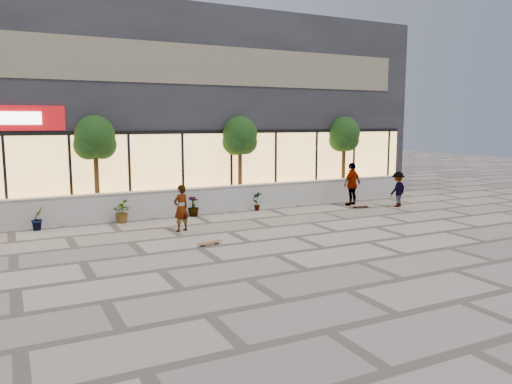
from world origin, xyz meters
name	(u,v)px	position (x,y,z in m)	size (l,w,h in m)	color
ground	(275,255)	(0.00, 0.00, 0.00)	(80.00, 80.00, 0.00)	#A89D92
planter_wall	(191,201)	(0.00, 7.00, 0.52)	(22.00, 0.42, 1.04)	beige
retail_building	(152,110)	(0.00, 12.49, 4.25)	(24.00, 9.17, 8.50)	#222327
shrub_b	(38,218)	(-5.70, 6.45, 0.41)	(0.45, 0.36, 0.81)	black
shrub_c	(121,212)	(-2.90, 6.45, 0.41)	(0.73, 0.63, 0.81)	black
shrub_d	(193,206)	(-0.10, 6.45, 0.41)	(0.45, 0.45, 0.81)	black
shrub_e	(257,201)	(2.70, 6.45, 0.41)	(0.43, 0.29, 0.81)	black
tree_midwest	(95,140)	(-3.50, 7.70, 2.99)	(1.60, 1.50, 3.92)	#473519
tree_mideast	(240,138)	(2.50, 7.70, 2.99)	(1.60, 1.50, 3.92)	#473519
tree_east	(344,136)	(8.00, 7.70, 2.99)	(1.60, 1.50, 3.92)	#473519
skater_center	(181,208)	(-1.37, 4.07, 0.79)	(0.58, 0.38, 1.58)	silver
skater_right_near	(352,184)	(7.00, 5.70, 0.95)	(1.11, 0.46, 1.90)	silver
skater_right_far	(398,189)	(8.60, 4.57, 0.76)	(0.98, 0.57, 1.52)	maroon
skateboard_center	(210,243)	(-1.23, 1.83, 0.08)	(0.80, 0.31, 0.09)	brown
skateboard_right_near	(361,206)	(7.00, 5.04, 0.09)	(0.89, 0.40, 0.10)	brown
skateboard_right_far	(360,205)	(7.07, 5.22, 0.09)	(0.86, 0.27, 0.10)	#565093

